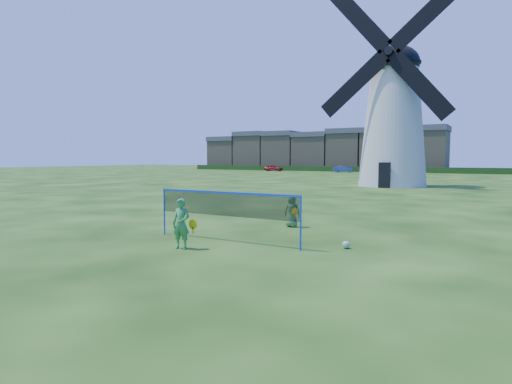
{
  "coord_description": "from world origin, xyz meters",
  "views": [
    {
      "loc": [
        6.86,
        -11.02,
        2.58
      ],
      "look_at": [
        0.2,
        0.5,
        1.5
      ],
      "focal_mm": 29.55,
      "sensor_mm": 36.0,
      "label": 1
    }
  ],
  "objects": [
    {
      "name": "car_right",
      "position": [
        -17.38,
        62.27,
        0.6
      ],
      "size": [
        3.7,
        1.5,
        1.19
      ],
      "primitive_type": "imported",
      "rotation": [
        0.0,
        0.0,
        1.64
      ],
      "color": "navy",
      "rests_on": "ground"
    },
    {
      "name": "hedge",
      "position": [
        -22.0,
        66.0,
        0.5
      ],
      "size": [
        62.0,
        0.8,
        1.0
      ],
      "primitive_type": "cube",
      "color": "#193814",
      "rests_on": "ground"
    },
    {
      "name": "player_girl",
      "position": [
        -0.88,
        -1.86,
        0.72
      ],
      "size": [
        0.71,
        0.43,
        1.44
      ],
      "rotation": [
        0.0,
        0.0,
        0.18
      ],
      "color": "#3A9249",
      "rests_on": "ground"
    },
    {
      "name": "windmill",
      "position": [
        -1.65,
        28.61,
        6.33
      ],
      "size": [
        12.16,
        6.02,
        17.69
      ],
      "color": "silver",
      "rests_on": "ground"
    },
    {
      "name": "badminton_net",
      "position": [
        -0.35,
        -0.39,
        1.14
      ],
      "size": [
        5.05,
        0.05,
        1.55
      ],
      "color": "blue",
      "rests_on": "ground"
    },
    {
      "name": "player_boy",
      "position": [
        0.21,
        3.16,
        0.6
      ],
      "size": [
        0.68,
        0.48,
        1.2
      ],
      "rotation": [
        0.0,
        0.0,
        3.32
      ],
      "color": "#4C8440",
      "rests_on": "ground"
    },
    {
      "name": "ground",
      "position": [
        0.0,
        0.0,
        0.0
      ],
      "size": [
        220.0,
        220.0,
        0.0
      ],
      "primitive_type": "plane",
      "color": "black",
      "rests_on": "ground"
    },
    {
      "name": "play_ball",
      "position": [
        3.17,
        0.51,
        0.11
      ],
      "size": [
        0.22,
        0.22,
        0.22
      ],
      "primitive_type": "sphere",
      "color": "green",
      "rests_on": "ground"
    },
    {
      "name": "car_left",
      "position": [
        -31.43,
        62.0,
        0.63
      ],
      "size": [
        3.8,
        1.79,
        1.26
      ],
      "primitive_type": "imported",
      "rotation": [
        0.0,
        0.0,
        1.65
      ],
      "color": "maroon",
      "rests_on": "ground"
    },
    {
      "name": "terraced_houses",
      "position": [
        -26.29,
        72.0,
        4.12
      ],
      "size": [
        50.99,
        8.4,
        8.39
      ],
      "color": "gray",
      "rests_on": "ground"
    }
  ]
}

